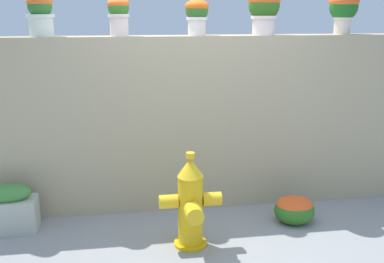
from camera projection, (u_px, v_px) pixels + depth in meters
ground_plane at (210, 243)px, 4.29m from camera, size 24.00×24.00×0.00m
stone_wall at (194, 123)px, 4.96m from camera, size 5.27×0.29×1.84m
potted_plant_1 at (40, 12)px, 4.47m from camera, size 0.27×0.27×0.41m
potted_plant_2 at (119, 12)px, 4.55m from camera, size 0.22×0.22×0.38m
potted_plant_3 at (197, 13)px, 4.68m from camera, size 0.24×0.24×0.36m
potted_plant_4 at (264, 7)px, 4.74m from camera, size 0.33×0.33×0.46m
potted_plant_5 at (344, 7)px, 4.91m from camera, size 0.31×0.31×0.44m
fire_hydrant at (191, 204)px, 4.15m from camera, size 0.56×0.45×0.89m
flower_bush_left at (294, 209)px, 4.69m from camera, size 0.41×0.37×0.28m
planter_box at (8, 209)px, 4.48m from camera, size 0.54×0.27×0.48m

